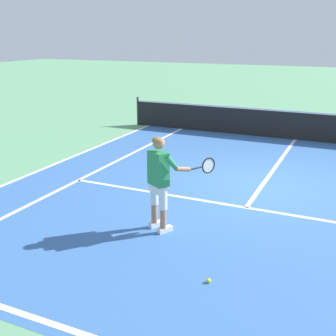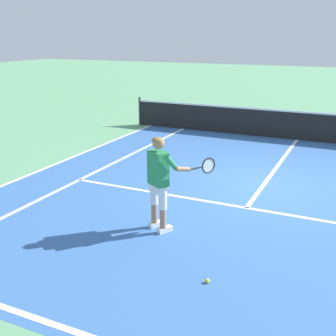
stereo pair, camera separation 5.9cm
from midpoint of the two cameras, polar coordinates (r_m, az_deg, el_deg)
name	(u,v)px [view 1 (the left image)]	position (r m, az deg, el deg)	size (l,w,h in m)	color
ground_plane	(262,186)	(10.08, 12.26, -2.41)	(80.00, 80.00, 0.00)	#609E70
court_inner_surface	(257,193)	(9.64, 11.64, -3.28)	(10.98, 11.34, 0.00)	#3866A8
line_service	(246,208)	(8.80, 10.23, -5.24)	(8.23, 0.10, 0.01)	white
line_centre_service	(277,165)	(11.76, 14.20, 0.35)	(0.10, 6.40, 0.01)	white
line_singles_left	(100,169)	(11.20, -9.26, -0.18)	(0.10, 10.94, 0.01)	white
line_doubles_left	(57,163)	(12.00, -14.74, 0.65)	(0.10, 10.94, 0.01)	white
tennis_net	(296,125)	(14.71, 16.72, 5.54)	(11.96, 0.08, 1.07)	#333338
tennis_player	(160,177)	(7.38, -1.31, -1.28)	(1.05, 0.90, 1.71)	white
tennis_ball_near_feet	(209,281)	(6.25, 5.17, -14.81)	(0.07, 0.07, 0.07)	#CCE02D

